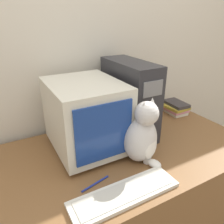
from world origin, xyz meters
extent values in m
cube|color=beige|center=(0.00, 0.88, 1.25)|extent=(7.00, 0.05, 2.50)
cube|color=brown|center=(0.00, 0.41, 0.38)|extent=(1.66, 0.81, 0.77)
cube|color=beige|center=(-0.10, 0.54, 0.78)|extent=(0.26, 0.27, 0.02)
cube|color=beige|center=(-0.10, 0.54, 0.98)|extent=(0.37, 0.45, 0.37)
cube|color=navy|center=(-0.10, 0.31, 0.98)|extent=(0.29, 0.01, 0.29)
cube|color=#28282D|center=(0.21, 0.58, 1.00)|extent=(0.18, 0.43, 0.46)
cube|color=slate|center=(0.21, 0.36, 1.13)|extent=(0.12, 0.01, 0.08)
cube|color=silver|center=(-0.11, 0.11, 0.78)|extent=(0.49, 0.14, 0.02)
cube|color=beige|center=(-0.11, 0.11, 0.79)|extent=(0.44, 0.11, 0.00)
ellipsoid|color=silver|center=(0.10, 0.29, 0.89)|extent=(0.23, 0.22, 0.25)
ellipsoid|color=white|center=(0.12, 0.24, 0.87)|extent=(0.11, 0.08, 0.14)
sphere|color=silver|center=(0.11, 0.27, 1.05)|extent=(0.15, 0.15, 0.12)
cone|color=silver|center=(0.08, 0.26, 1.09)|extent=(0.04, 0.04, 0.04)
cone|color=silver|center=(0.15, 0.28, 1.09)|extent=(0.04, 0.04, 0.04)
ellipsoid|color=white|center=(0.13, 0.20, 0.79)|extent=(0.07, 0.09, 0.04)
cylinder|color=silver|center=(0.18, 0.31, 0.78)|extent=(0.18, 0.17, 0.03)
cube|color=beige|center=(0.70, 0.65, 0.78)|extent=(0.13, 0.17, 0.02)
cube|color=pink|center=(0.70, 0.65, 0.80)|extent=(0.14, 0.17, 0.02)
cube|color=gold|center=(0.69, 0.65, 0.82)|extent=(0.15, 0.19, 0.02)
cube|color=#383333|center=(0.70, 0.65, 0.85)|extent=(0.13, 0.20, 0.02)
cylinder|color=navy|center=(-0.19, 0.23, 0.77)|extent=(0.15, 0.04, 0.01)
camera|label=1|loc=(-0.50, -0.48, 1.48)|focal=35.00mm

